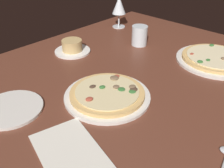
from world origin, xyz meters
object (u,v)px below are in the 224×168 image
pizza_side (215,59)px  wine_glass_far (119,6)px  water_glass (139,36)px  paper_menu (70,152)px  ramekin_on_saucer (72,47)px  pizza_main (107,94)px  side_plate (11,109)px

pizza_side → wine_glass_far: size_ratio=1.88×
pizza_side → water_glass: size_ratio=3.47×
water_glass → paper_menu: bearing=-155.8°
ramekin_on_saucer → wine_glass_far: size_ratio=0.94×
pizza_main → paper_menu: size_ratio=1.30×
pizza_main → wine_glass_far: 69.39cm
pizza_side → water_glass: bearing=102.9°
water_glass → paper_menu: size_ratio=0.42×
pizza_side → paper_menu: bearing=176.5°
side_plate → pizza_main: bearing=-33.7°
ramekin_on_saucer → paper_menu: bearing=-129.7°
ramekin_on_saucer → pizza_main: bearing=-112.0°
water_glass → paper_menu: (-65.02, -29.28, -3.92)cm
pizza_main → paper_menu: bearing=-157.4°
wine_glass_far → side_plate: 83.46cm
side_plate → water_glass: bearing=2.4°
pizza_side → pizza_main: bearing=163.8°
wine_glass_far → paper_menu: wine_glass_far is taller
pizza_side → water_glass: 34.79cm
pizza_side → paper_menu: 72.91cm
pizza_main → ramekin_on_saucer: ramekin_on_saucer is taller
pizza_side → water_glass: (-7.75, 33.79, 2.90)cm
pizza_main → pizza_side: bearing=-16.2°
pizza_main → ramekin_on_saucer: 38.79cm
wine_glass_far → paper_menu: (-76.87, -52.95, -11.36)cm
side_plate → ramekin_on_saucer: bearing=26.0°
wine_glass_far → water_glass: 27.50cm
pizza_main → pizza_side: size_ratio=0.90×
pizza_side → wine_glass_far: wine_glass_far is taller
ramekin_on_saucer → paper_menu: 59.54cm
water_glass → side_plate: 66.68cm
water_glass → wine_glass_far: bearing=63.4°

